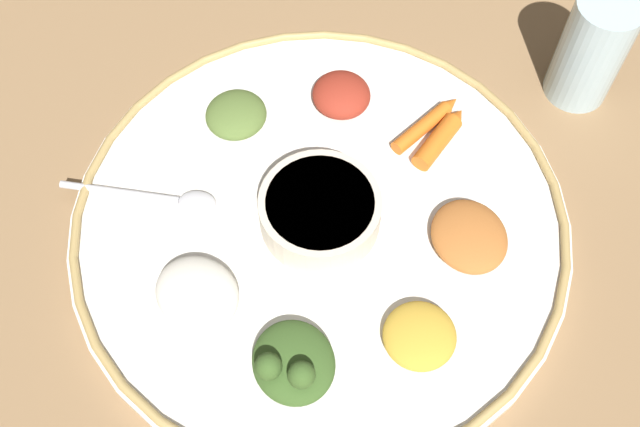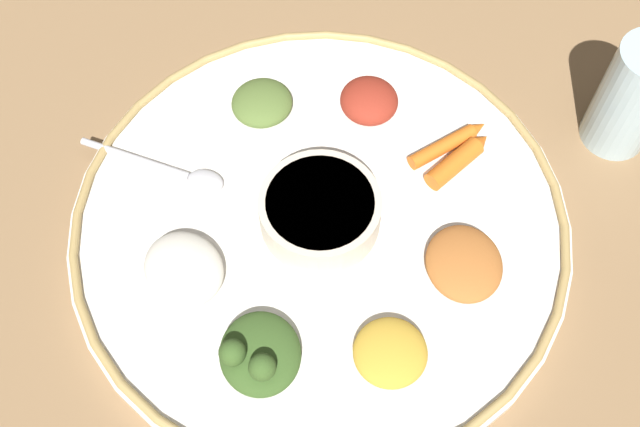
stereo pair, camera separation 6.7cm
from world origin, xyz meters
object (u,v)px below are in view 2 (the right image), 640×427
(center_bowl, at_px, (320,211))
(carrot_near_spoon, at_px, (459,160))
(spoon, at_px, (175,171))
(carrot_outer, at_px, (448,144))
(drinking_glass, at_px, (630,102))
(greens_pile, at_px, (258,355))

(center_bowl, bearing_deg, carrot_near_spoon, 150.67)
(spoon, relative_size, carrot_outer, 1.72)
(carrot_outer, relative_size, drinking_glass, 0.71)
(drinking_glass, bearing_deg, carrot_outer, -45.33)
(center_bowl, xyz_separation_m, carrot_outer, (-0.13, 0.05, -0.01))
(spoon, xyz_separation_m, greens_pile, (0.10, 0.17, 0.01))
(carrot_outer, bearing_deg, spoon, -47.98)
(drinking_glass, bearing_deg, spoon, -46.93)
(spoon, distance_m, carrot_outer, 0.25)
(greens_pile, bearing_deg, drinking_glass, 160.56)
(carrot_near_spoon, bearing_deg, drinking_glass, 141.76)
(carrot_near_spoon, relative_size, drinking_glass, 0.66)
(center_bowl, bearing_deg, drinking_glass, 145.89)
(carrot_near_spoon, distance_m, carrot_outer, 0.02)
(drinking_glass, bearing_deg, carrot_near_spoon, -38.24)
(greens_pile, distance_m, carrot_near_spoon, 0.26)
(center_bowl, xyz_separation_m, drinking_glass, (-0.25, 0.17, 0.02))
(center_bowl, distance_m, drinking_glass, 0.30)
(greens_pile, height_order, carrot_outer, greens_pile)
(center_bowl, relative_size, greens_pile, 1.09)
(spoon, distance_m, drinking_glass, 0.42)
(spoon, distance_m, greens_pile, 0.20)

